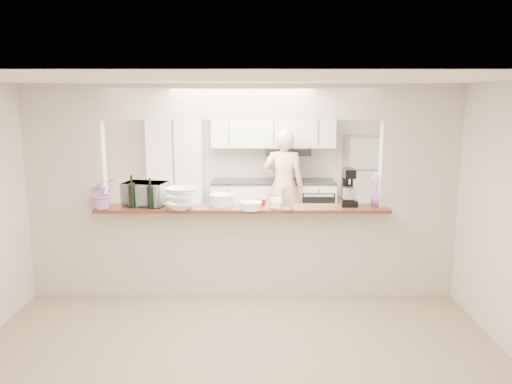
{
  "coord_description": "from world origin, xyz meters",
  "views": [
    {
      "loc": [
        0.17,
        -5.73,
        2.36
      ],
      "look_at": [
        0.16,
        0.3,
        1.2
      ],
      "focal_mm": 35.0,
      "sensor_mm": 36.0,
      "label": 1
    }
  ],
  "objects_px": {
    "refrigerator": "(367,186)",
    "person": "(283,186)",
    "toaster_oven": "(146,194)",
    "stand_mixer": "(348,189)"
  },
  "relations": [
    {
      "from": "person",
      "to": "stand_mixer",
      "type": "bearing_deg",
      "value": 110.38
    },
    {
      "from": "refrigerator",
      "to": "stand_mixer",
      "type": "distance_m",
      "value": 2.74
    },
    {
      "from": "toaster_oven",
      "to": "person",
      "type": "relative_size",
      "value": 0.27
    },
    {
      "from": "toaster_oven",
      "to": "stand_mixer",
      "type": "relative_size",
      "value": 1.13
    },
    {
      "from": "refrigerator",
      "to": "toaster_oven",
      "type": "relative_size",
      "value": 3.44
    },
    {
      "from": "toaster_oven",
      "to": "person",
      "type": "bearing_deg",
      "value": 63.19
    },
    {
      "from": "toaster_oven",
      "to": "stand_mixer",
      "type": "height_order",
      "value": "stand_mixer"
    },
    {
      "from": "toaster_oven",
      "to": "person",
      "type": "height_order",
      "value": "person"
    },
    {
      "from": "refrigerator",
      "to": "person",
      "type": "bearing_deg",
      "value": -166.4
    },
    {
      "from": "stand_mixer",
      "to": "person",
      "type": "height_order",
      "value": "person"
    }
  ]
}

